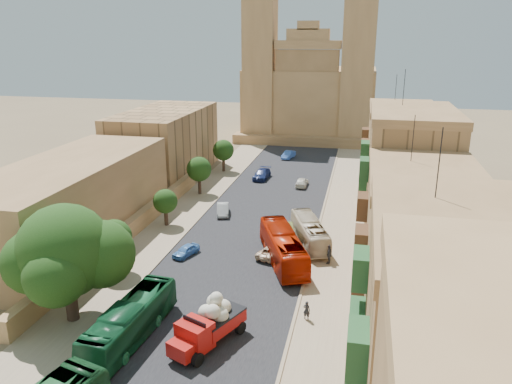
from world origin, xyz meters
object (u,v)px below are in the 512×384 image
at_px(church, 310,92).
at_px(street_tree_a, 114,238).
at_px(street_tree_d, 223,150).
at_px(bus_red_east, 283,247).
at_px(bus_cream_east, 310,232).
at_px(car_white_a, 223,209).
at_px(bus_green_north, 130,321).
at_px(pedestrian_c, 329,254).
at_px(pedestrian_a, 307,310).
at_px(street_tree_c, 199,169).
at_px(olive_pickup, 285,237).
at_px(street_tree_b, 165,202).
at_px(car_white_b, 302,182).
at_px(car_dkblue, 262,174).
at_px(ficus_tree, 66,254).
at_px(red_truck, 208,324).
at_px(car_cream, 272,251).
at_px(car_blue_b, 288,155).
at_px(car_blue_a, 186,251).

bearing_deg(church, street_tree_a, -98.54).
bearing_deg(street_tree_d, church, 71.91).
bearing_deg(bus_red_east, bus_cream_east, -133.92).
relative_size(bus_cream_east, car_white_a, 2.36).
relative_size(bus_green_north, pedestrian_c, 5.35).
height_order(bus_cream_east, pedestrian_a, bus_cream_east).
relative_size(street_tree_c, olive_pickup, 1.17).
bearing_deg(street_tree_b, bus_red_east, -24.75).
relative_size(olive_pickup, bus_green_north, 0.43).
bearing_deg(olive_pickup, car_white_b, 92.31).
relative_size(street_tree_a, bus_cream_east, 0.54).
relative_size(bus_green_north, car_dkblue, 2.09).
height_order(ficus_tree, olive_pickup, ficus_tree).
height_order(car_white_b, pedestrian_c, pedestrian_c).
relative_size(church, street_tree_a, 7.23).
bearing_deg(car_white_b, red_truck, 89.64).
distance_m(street_tree_a, street_tree_b, 12.01).
bearing_deg(ficus_tree, car_white_b, 71.86).
xyz_separation_m(bus_green_north, car_dkblue, (0.78, 42.50, -0.71)).
bearing_deg(olive_pickup, street_tree_b, 169.92).
xyz_separation_m(red_truck, car_white_a, (-6.24, 25.65, -0.94)).
xyz_separation_m(church, car_white_b, (3.16, -36.22, -8.87)).
relative_size(street_tree_a, car_cream, 1.26).
distance_m(bus_green_north, car_blue_b, 56.33).
bearing_deg(street_tree_a, bus_cream_east, 31.78).
distance_m(bus_red_east, car_blue_b, 41.87).
distance_m(bus_cream_east, car_white_a, 12.98).
xyz_separation_m(bus_cream_east, pedestrian_c, (2.33, -4.40, -0.33)).
xyz_separation_m(bus_red_east, bus_cream_east, (2.00, 4.90, -0.23)).
bearing_deg(pedestrian_a, car_dkblue, -59.83).
bearing_deg(car_dkblue, car_white_a, -92.34).
relative_size(bus_cream_east, car_cream, 2.31).
relative_size(street_tree_c, bus_red_east, 0.47).
xyz_separation_m(car_cream, car_dkblue, (-6.50, 26.76, 0.15)).
distance_m(bus_red_east, pedestrian_a, 10.21).
xyz_separation_m(street_tree_a, car_white_a, (5.31, 16.77, -2.72)).
height_order(street_tree_b, car_dkblue, street_tree_b).
height_order(street_tree_c, car_blue_a, street_tree_c).
bearing_deg(pedestrian_a, car_blue_a, -21.15).
bearing_deg(ficus_tree, red_truck, -4.58).
distance_m(street_tree_d, red_truck, 46.37).
relative_size(street_tree_d, red_truck, 0.78).
xyz_separation_m(olive_pickup, car_white_b, (-0.84, 20.88, -0.19)).
height_order(ficus_tree, bus_green_north, ficus_tree).
relative_size(street_tree_b, olive_pickup, 0.96).
height_order(street_tree_d, bus_cream_east, street_tree_d).
xyz_separation_m(church, bus_red_east, (4.50, -61.30, -8.00)).
distance_m(ficus_tree, bus_red_east, 19.65).
xyz_separation_m(olive_pickup, pedestrian_a, (3.89, -13.79, -0.07)).
height_order(church, bus_cream_east, church).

